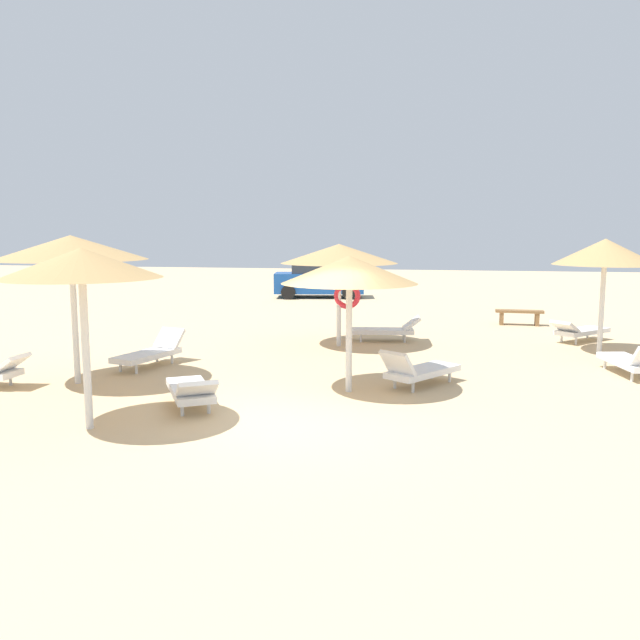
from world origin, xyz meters
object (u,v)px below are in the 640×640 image
lounger_1 (579,331)px  lounger_6 (632,361)px  lounger_4 (419,370)px  parasol_0 (71,248)px  parasol_2 (81,264)px  lounger_3 (388,330)px  lounger_2 (191,390)px  bench_0 (519,315)px  parasol_1 (605,252)px  parasol_3 (339,255)px  parasol_4 (349,270)px  parked_car (318,279)px  lounger_5 (151,352)px

lounger_1 → lounger_6: lounger_6 is taller
lounger_4 → lounger_6: size_ratio=0.96×
parasol_0 → parasol_2: 3.23m
lounger_1 → lounger_3: size_ratio=0.92×
lounger_2 → bench_0: (6.76, 11.17, 0.03)m
parasol_1 → lounger_1: size_ratio=1.58×
parasol_1 → lounger_1: (-0.12, 1.80, -2.21)m
parasol_3 → parasol_4: parasol_3 is taller
parasol_1 → parasol_2: 12.11m
parasol_4 → parasol_2: bearing=-140.4°
lounger_3 → parked_car: (-4.04, 11.08, 0.51)m
parked_car → parasol_3: bearing=-76.8°
parasol_1 → bench_0: 5.39m
parasol_4 → bench_0: (4.23, 9.55, -1.97)m
parasol_0 → lounger_6: size_ratio=1.52×
parasol_4 → lounger_4: size_ratio=1.38×
parasol_1 → parasol_4: size_ratio=1.10×
lounger_5 → lounger_6: size_ratio=1.01×
lounger_4 → lounger_6: lounger_4 is taller
bench_0 → parasol_3: bearing=-137.2°
lounger_2 → parked_car: parked_car is taller
lounger_4 → lounger_5: size_ratio=0.95×
parasol_4 → bench_0: 10.63m
bench_0 → lounger_5: bearing=-137.8°
parasol_1 → lounger_4: size_ratio=1.52×
bench_0 → lounger_4: bearing=-108.2°
parasol_4 → lounger_5: parasol_4 is taller
lounger_1 → lounger_4: 7.29m
parasol_1 → parasol_3: bearing=-179.7°
bench_0 → parasol_2: bearing=-122.1°
parasol_2 → parasol_4: parasol_2 is taller
lounger_2 → lounger_5: bearing=125.5°
parasol_0 → parasol_2: (1.80, -2.68, -0.16)m
lounger_3 → lounger_6: (5.40, -3.42, 0.01)m
lounger_6 → lounger_1: bearing=92.6°
parasol_1 → bench_0: size_ratio=1.88×
parasol_4 → lounger_1: 8.83m
parasol_3 → bench_0: 7.33m
lounger_4 → lounger_5: (-6.01, 0.80, -0.00)m
parasol_2 → lounger_4: parasol_2 is taller
parasol_2 → parasol_4: size_ratio=1.08×
lounger_1 → lounger_2: size_ratio=0.92×
parasol_1 → parked_car: size_ratio=0.67×
parasol_4 → lounger_2: 3.60m
parked_car → lounger_2: bearing=-86.2°
lounger_3 → parasol_4: bearing=-92.8°
parasol_3 → parasol_2: bearing=-109.2°
lounger_5 → lounger_1: bearing=26.9°
parasol_1 → parked_car: 15.34m
parasol_3 → parasol_0: bearing=-131.5°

